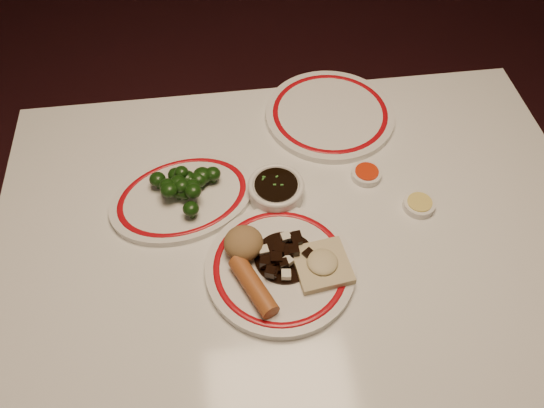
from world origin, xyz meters
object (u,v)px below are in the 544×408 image
(spring_roll, at_px, (253,286))
(broccoli_pile, at_px, (184,185))
(main_plate, at_px, (280,268))
(stirfry_heap, at_px, (283,256))
(fried_wonton, at_px, (322,264))
(broccoli_plate, at_px, (183,197))
(rice_mound, at_px, (244,243))
(soy_bowl, at_px, (276,191))
(dining_table, at_px, (298,263))

(spring_roll, height_order, broccoli_pile, broccoli_pile)
(main_plate, distance_m, stirfry_heap, 0.03)
(fried_wonton, height_order, stirfry_heap, stirfry_heap)
(stirfry_heap, distance_m, broccoli_pile, 0.25)
(broccoli_plate, height_order, broccoli_pile, broccoli_pile)
(main_plate, relative_size, rice_mound, 4.59)
(broccoli_plate, distance_m, soy_bowl, 0.19)
(spring_roll, bearing_deg, main_plate, 15.16)
(spring_roll, relative_size, stirfry_heap, 1.09)
(broccoli_pile, height_order, soy_bowl, broccoli_pile)
(fried_wonton, relative_size, soy_bowl, 0.97)
(stirfry_heap, xyz_separation_m, broccoli_plate, (-0.18, 0.18, -0.02))
(stirfry_heap, bearing_deg, broccoli_plate, 135.81)
(main_plate, distance_m, broccoli_plate, 0.26)
(rice_mound, relative_size, fried_wonton, 0.68)
(dining_table, distance_m, main_plate, 0.13)
(spring_roll, xyz_separation_m, broccoli_pile, (-0.11, 0.24, 0.01))
(fried_wonton, height_order, broccoli_plate, fried_wonton)
(broccoli_pile, bearing_deg, broccoli_plate, -139.64)
(dining_table, xyz_separation_m, spring_roll, (-0.10, -0.11, 0.13))
(dining_table, relative_size, soy_bowl, 10.69)
(fried_wonton, bearing_deg, dining_table, 109.29)
(rice_mound, relative_size, spring_roll, 0.59)
(dining_table, height_order, main_plate, main_plate)
(soy_bowl, bearing_deg, dining_table, -73.72)
(soy_bowl, bearing_deg, fried_wonton, -72.45)
(spring_roll, xyz_separation_m, soy_bowl, (0.07, 0.22, -0.01))
(broccoli_plate, bearing_deg, stirfry_heap, -44.19)
(dining_table, distance_m, soy_bowl, 0.16)
(dining_table, bearing_deg, broccoli_pile, 148.56)
(fried_wonton, bearing_deg, rice_mound, 158.65)
(spring_roll, height_order, broccoli_plate, spring_roll)
(rice_mound, distance_m, spring_roll, 0.09)
(spring_roll, xyz_separation_m, broccoli_plate, (-0.12, 0.24, -0.03))
(stirfry_heap, xyz_separation_m, soy_bowl, (0.01, 0.16, -0.01))
(rice_mound, relative_size, broccoli_pile, 0.51)
(dining_table, xyz_separation_m, broccoli_plate, (-0.22, 0.13, 0.10))
(broccoli_plate, xyz_separation_m, broccoli_pile, (0.01, 0.01, 0.03))
(broccoli_plate, bearing_deg, broccoli_pile, 40.36)
(broccoli_plate, bearing_deg, main_plate, -47.52)
(fried_wonton, relative_size, broccoli_pile, 0.75)
(main_plate, relative_size, soy_bowl, 3.01)
(dining_table, height_order, spring_roll, spring_roll)
(rice_mound, height_order, stirfry_heap, rice_mound)
(rice_mound, distance_m, stirfry_heap, 0.08)
(broccoli_plate, bearing_deg, spring_roll, -62.85)
(main_plate, distance_m, rice_mound, 0.08)
(spring_roll, bearing_deg, rice_mound, 72.02)
(dining_table, bearing_deg, rice_mound, -167.38)
(spring_roll, height_order, soy_bowl, spring_roll)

